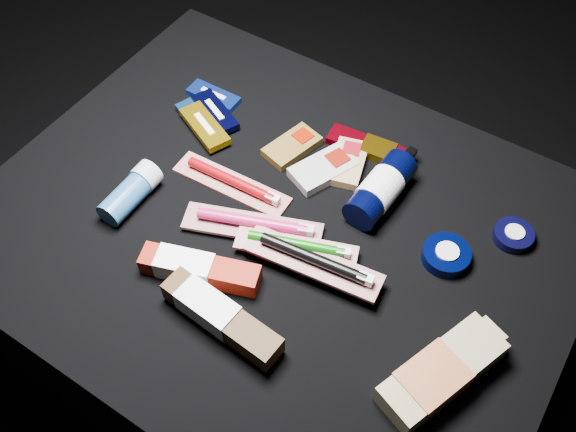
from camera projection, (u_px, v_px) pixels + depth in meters
The scene contains 21 objects.
ground at pixel (280, 330), 1.40m from camera, with size 3.00×3.00×0.00m, color black.
cloth_table at pixel (279, 284), 1.24m from camera, with size 0.98×0.78×0.40m, color black.
luna_bar_0 at pixel (214, 96), 1.26m from camera, with size 0.11×0.04×0.01m.
luna_bar_1 at pixel (199, 118), 1.22m from camera, with size 0.11×0.08×0.01m.
luna_bar_2 at pixel (215, 112), 1.22m from camera, with size 0.12×0.09×0.02m.
luna_bar_3 at pixel (205, 126), 1.19m from camera, with size 0.13×0.09×0.02m.
clif_bar_0 at pixel (294, 145), 1.18m from camera, with size 0.08×0.11×0.02m.
clif_bar_1 at pixel (326, 168), 1.14m from camera, with size 0.10×0.13×0.02m.
clif_bar_2 at pixel (349, 161), 1.15m from camera, with size 0.09×0.12×0.02m.
power_bar at pixel (370, 147), 1.17m from camera, with size 0.15×0.06×0.02m.
lotion_bottle at pixel (381, 189), 1.09m from camera, with size 0.07×0.19×0.06m.
cream_tin_upper at pixel (513, 235), 1.05m from camera, with size 0.07×0.07×0.02m.
cream_tin_lower at pixel (446, 255), 1.03m from camera, with size 0.08×0.08×0.02m.
bodywash_bottle at pixel (440, 374), 0.90m from camera, with size 0.13×0.21×0.04m.
deodorant_stick at pixel (131, 192), 1.09m from camera, with size 0.05×0.12×0.05m.
toothbrush_pack_0 at pixel (233, 183), 1.12m from camera, with size 0.22×0.06×0.02m.
toothbrush_pack_1 at pixel (254, 224), 1.06m from camera, with size 0.24×0.13×0.03m.
toothbrush_pack_2 at pixel (298, 246), 1.03m from camera, with size 0.20×0.11×0.02m.
toothbrush_pack_3 at pixel (315, 261), 1.00m from camera, with size 0.23×0.08×0.03m.
toothpaste_carton_red at pixel (195, 268), 1.01m from camera, with size 0.19×0.10×0.04m.
toothpaste_carton_green at pixel (217, 314), 0.95m from camera, with size 0.21×0.06×0.04m.
Camera 1 is at (0.36, -0.52, 1.28)m, focal length 40.00 mm.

